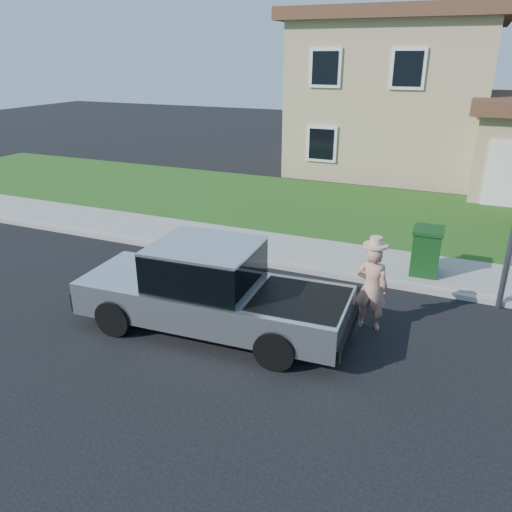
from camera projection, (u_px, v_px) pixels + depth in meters
The scene contains 8 objects.
ground at pixel (251, 323), 10.19m from camera, with size 80.00×80.00×0.00m, color black.
curb at pixel (335, 275), 12.27m from camera, with size 40.00×0.20×0.12m, color gray.
sidewalk at pixel (346, 259), 13.20m from camera, with size 40.00×2.00×0.15m, color gray.
lawn at pixel (377, 213), 17.05m from camera, with size 40.00×7.00×0.10m, color #1A4413.
house at pixel (423, 100), 22.48m from camera, with size 14.00×11.30×6.85m.
pickup_truck at pixel (211, 291), 9.70m from camera, with size 5.52×2.18×1.78m.
woman at pixel (372, 286), 9.71m from camera, with size 0.65×0.47×1.93m.
trash_bin at pixel (426, 251), 11.97m from camera, with size 0.71×0.82×1.14m.
Camera 1 is at (3.61, -8.16, 5.11)m, focal length 35.00 mm.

